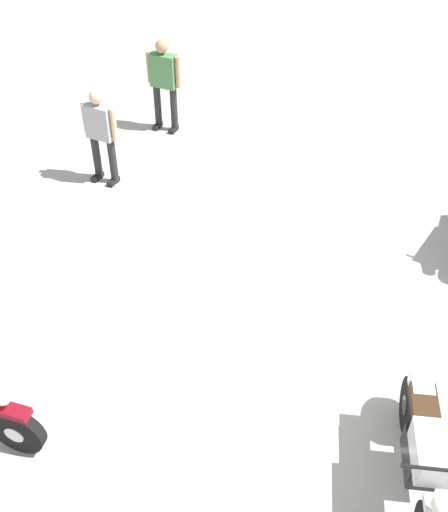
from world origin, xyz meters
The scene contains 4 objects.
ground_plane centered at (0.00, 0.00, 0.00)m, with size 40.00×40.00×0.00m, color #ADAAA3.
motorcycle_silver_cruiser centered at (1.61, 1.96, 0.52)m, with size 2.09×0.70×1.09m.
person_in_green_shirt centered at (-4.61, -2.86, 0.98)m, with size 0.36×0.67×1.72m.
person_in_gray_shirt centered at (-2.71, -3.27, 0.92)m, with size 0.38×0.64×1.63m.
Camera 1 is at (5.40, 0.97, 6.08)m, focal length 44.48 mm.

